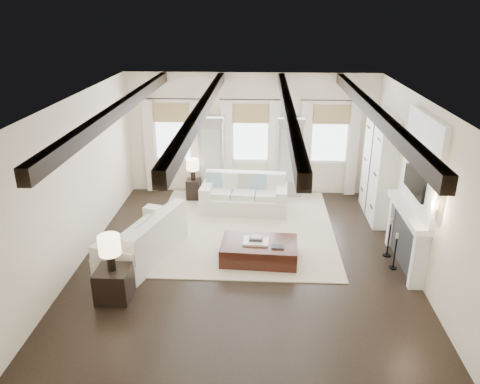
{
  "coord_description": "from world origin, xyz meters",
  "views": [
    {
      "loc": [
        0.31,
        -8.19,
        4.78
      ],
      "look_at": [
        -0.14,
        0.82,
        1.15
      ],
      "focal_mm": 35.0,
      "sensor_mm": 36.0,
      "label": 1
    }
  ],
  "objects_px": {
    "sofa_left": "(145,240)",
    "side_table_front": "(114,284)",
    "ottoman": "(259,251)",
    "side_table_back": "(194,189)",
    "sofa_back": "(244,196)"
  },
  "relations": [
    {
      "from": "sofa_left",
      "to": "side_table_front",
      "type": "xyz_separation_m",
      "value": [
        -0.21,
        -1.45,
        -0.09
      ]
    },
    {
      "from": "sofa_back",
      "to": "side_table_back",
      "type": "distance_m",
      "value": 1.5
    },
    {
      "from": "sofa_back",
      "to": "sofa_left",
      "type": "height_order",
      "value": "sofa_left"
    },
    {
      "from": "sofa_left",
      "to": "ottoman",
      "type": "bearing_deg",
      "value": -0.35
    },
    {
      "from": "side_table_back",
      "to": "ottoman",
      "type": "bearing_deg",
      "value": -60.42
    },
    {
      "from": "sofa_left",
      "to": "side_table_back",
      "type": "relative_size",
      "value": 4.31
    },
    {
      "from": "sofa_left",
      "to": "side_table_front",
      "type": "relative_size",
      "value": 4.08
    },
    {
      "from": "ottoman",
      "to": "side_table_front",
      "type": "relative_size",
      "value": 2.63
    },
    {
      "from": "side_table_front",
      "to": "sofa_left",
      "type": "bearing_deg",
      "value": 81.85
    },
    {
      "from": "ottoman",
      "to": "side_table_back",
      "type": "xyz_separation_m",
      "value": [
        -1.76,
        3.09,
        0.07
      ]
    },
    {
      "from": "side_table_back",
      "to": "sofa_back",
      "type": "bearing_deg",
      "value": -24.59
    },
    {
      "from": "ottoman",
      "to": "side_table_front",
      "type": "xyz_separation_m",
      "value": [
        -2.5,
        -1.44,
        0.09
      ]
    },
    {
      "from": "sofa_left",
      "to": "ottoman",
      "type": "xyz_separation_m",
      "value": [
        2.29,
        -0.01,
        -0.17
      ]
    },
    {
      "from": "sofa_back",
      "to": "side_table_front",
      "type": "bearing_deg",
      "value": -118.25
    },
    {
      "from": "ottoman",
      "to": "side_table_back",
      "type": "height_order",
      "value": "side_table_back"
    }
  ]
}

